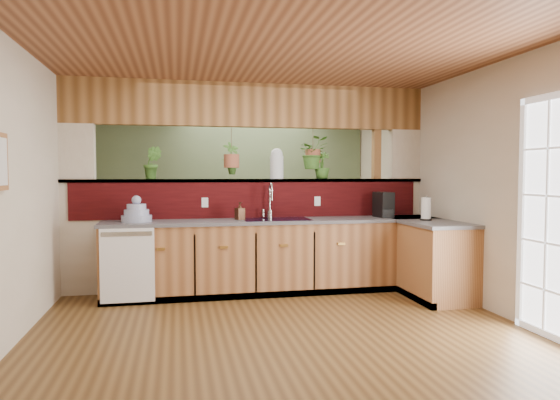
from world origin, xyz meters
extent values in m
cube|color=#56391A|center=(0.00, 0.00, 0.00)|extent=(4.60, 7.00, 0.01)
cube|color=brown|center=(0.00, 0.00, 2.60)|extent=(4.60, 7.00, 0.01)
cube|color=beige|center=(0.00, 3.50, 1.30)|extent=(4.60, 0.02, 2.60)
cube|color=beige|center=(0.00, -3.50, 1.30)|extent=(4.60, 0.02, 2.60)
cube|color=beige|center=(-2.30, 0.00, 1.30)|extent=(0.02, 7.00, 2.60)
cube|color=beige|center=(2.30, 0.00, 1.30)|extent=(0.02, 7.00, 2.60)
cube|color=beige|center=(0.00, 1.35, 0.68)|extent=(4.60, 0.15, 1.35)
cube|color=#350608|center=(0.00, 1.27, 1.12)|extent=(4.40, 0.02, 0.45)
cube|color=brown|center=(0.00, 1.35, 1.37)|extent=(4.60, 0.21, 0.04)
cube|color=brown|center=(0.00, 1.35, 2.33)|extent=(4.60, 0.15, 0.55)
cube|color=beige|center=(-2.10, 1.35, 1.70)|extent=(0.40, 0.15, 0.70)
cube|color=beige|center=(2.10, 1.35, 1.70)|extent=(0.40, 0.15, 0.70)
cube|color=brown|center=(1.70, 1.35, 1.30)|extent=(0.10, 0.10, 2.60)
cube|color=brown|center=(0.00, 1.35, 1.37)|extent=(4.60, 0.21, 0.04)
cube|color=brown|center=(0.00, 1.35, 2.33)|extent=(4.60, 0.15, 0.55)
cube|color=#596C4A|center=(0.00, 3.48, 1.30)|extent=(4.55, 0.02, 2.55)
cube|color=brown|center=(0.25, 0.98, 0.43)|extent=(4.10, 0.60, 0.86)
cube|color=#4F4E54|center=(0.25, 0.98, 0.88)|extent=(4.14, 0.64, 0.04)
cube|color=brown|center=(2.00, 0.54, 0.43)|extent=(0.60, 1.48, 0.86)
cube|color=#4F4E54|center=(2.00, 0.54, 0.88)|extent=(0.64, 1.52, 0.04)
cube|color=brown|center=(2.00, 0.98, 0.43)|extent=(0.60, 0.60, 0.86)
cube|color=#4F4E54|center=(2.00, 0.98, 0.88)|extent=(0.64, 0.64, 0.04)
cube|color=black|center=(0.25, 0.71, 0.04)|extent=(4.10, 0.06, 0.08)
cube|color=black|center=(1.73, 0.54, 0.04)|extent=(0.06, 1.48, 0.08)
cube|color=white|center=(-1.48, 0.66, 0.45)|extent=(0.58, 0.02, 0.82)
cube|color=#B7B7B2|center=(-1.48, 0.65, 0.80)|extent=(0.54, 0.01, 0.05)
cube|color=black|center=(0.25, 0.98, 0.89)|extent=(0.82, 0.50, 0.03)
cube|color=black|center=(0.06, 0.98, 0.80)|extent=(0.34, 0.40, 0.16)
cube|color=black|center=(0.44, 0.98, 0.80)|extent=(0.34, 0.40, 0.16)
cube|color=white|center=(2.27, -1.30, 1.05)|extent=(0.06, 1.02, 2.16)
cube|color=silver|center=(-2.26, -0.80, 1.55)|extent=(0.01, 0.27, 0.37)
cylinder|color=#B7B7B2|center=(0.21, 1.18, 0.95)|extent=(0.07, 0.07, 0.09)
cylinder|color=#B7B7B2|center=(0.21, 1.18, 1.12)|extent=(0.02, 0.02, 0.26)
torus|color=#B7B7B2|center=(0.21, 1.11, 1.25)|extent=(0.19, 0.07, 0.19)
cylinder|color=#B7B7B2|center=(0.21, 1.02, 1.18)|extent=(0.02, 0.02, 0.11)
cylinder|color=#B7B7B2|center=(0.12, 1.18, 0.97)|extent=(0.03, 0.03, 0.09)
cylinder|color=#8E98B8|center=(-1.40, 0.99, 0.94)|extent=(0.35, 0.35, 0.08)
cylinder|color=#8E98B8|center=(-1.40, 0.99, 1.01)|extent=(0.28, 0.28, 0.07)
cylinder|color=#8E98B8|center=(-1.40, 0.99, 1.07)|extent=(0.22, 0.22, 0.07)
sphere|color=#8E98B8|center=(-1.40, 0.99, 1.15)|extent=(0.11, 0.11, 0.11)
imported|color=#3B2315|center=(-0.19, 1.01, 1.01)|extent=(0.13, 0.13, 0.21)
cube|color=black|center=(1.65, 0.99, 1.06)|extent=(0.17, 0.28, 0.32)
cube|color=black|center=(1.65, 0.89, 0.95)|extent=(0.15, 0.11, 0.11)
cylinder|color=silver|center=(1.65, 0.93, 1.00)|extent=(0.09, 0.09, 0.09)
cylinder|color=black|center=(1.98, 0.48, 0.91)|extent=(0.14, 0.14, 0.02)
cylinder|color=#B7B7B2|center=(1.98, 0.48, 1.05)|extent=(0.02, 0.02, 0.29)
cylinder|color=white|center=(1.98, 0.48, 1.05)|extent=(0.11, 0.11, 0.25)
cylinder|color=silver|center=(0.33, 1.35, 1.54)|extent=(0.18, 0.18, 0.30)
sphere|color=silver|center=(0.33, 1.35, 1.71)|extent=(0.16, 0.16, 0.16)
imported|color=#386924|center=(-1.23, 1.35, 1.59)|extent=(0.25, 0.22, 0.40)
imported|color=#386924|center=(0.94, 1.35, 1.57)|extent=(0.25, 0.25, 0.36)
cylinder|color=brown|center=(-0.26, 1.35, 1.86)|extent=(0.01, 0.01, 0.37)
cylinder|color=brown|center=(-0.26, 1.35, 1.62)|extent=(0.20, 0.20, 0.17)
imported|color=#386924|center=(-0.26, 1.35, 1.87)|extent=(0.26, 0.23, 0.42)
cylinder|color=brown|center=(0.81, 1.35, 1.90)|extent=(0.01, 0.01, 0.30)
cylinder|color=brown|center=(0.81, 1.35, 1.69)|extent=(0.20, 0.20, 0.17)
imported|color=#386924|center=(0.81, 1.35, 1.94)|extent=(0.40, 0.35, 0.43)
cube|color=black|center=(-0.68, 3.25, 0.50)|extent=(1.38, 0.65, 0.89)
imported|color=#386924|center=(-1.09, 3.25, 1.15)|extent=(0.24, 0.18, 0.40)
imported|color=#386924|center=(-0.19, 3.25, 1.16)|extent=(0.26, 0.26, 0.43)
imported|color=#386924|center=(1.17, 2.17, 0.33)|extent=(0.67, 0.60, 0.66)
camera|label=1|loc=(-0.94, -4.98, 1.45)|focal=32.00mm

